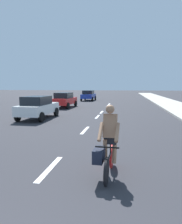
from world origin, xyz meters
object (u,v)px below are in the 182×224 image
at_px(cyclist, 107,144).
at_px(parked_car_white, 38,107).
at_px(parked_car_red, 64,100).
at_px(parked_car_blue, 88,95).

distance_m(cyclist, parked_car_white, 9.96).
xyz_separation_m(cyclist, parked_car_red, (-5.93, 15.58, 0.00)).
relative_size(cyclist, parked_car_white, 0.47).
distance_m(parked_car_white, parked_car_red, 7.33).
height_order(parked_car_white, parked_car_blue, same).
relative_size(cyclist, parked_car_red, 0.46).
height_order(parked_car_white, parked_car_red, same).
distance_m(cyclist, parked_car_blue, 26.46).
distance_m(parked_car_red, parked_car_blue, 10.38).
height_order(cyclist, parked_car_white, cyclist).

